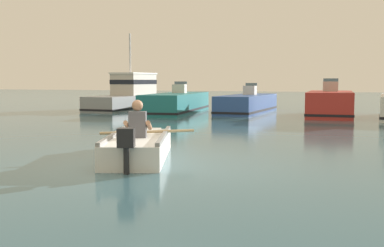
# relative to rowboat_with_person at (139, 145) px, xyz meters

# --- Properties ---
(ground_plane) EXTENTS (120.00, 120.00, 0.00)m
(ground_plane) POSITION_rel_rowboat_with_person_xyz_m (0.78, -0.60, -0.25)
(ground_plane) COLOR #386070
(rowboat_with_person) EXTENTS (2.11, 3.62, 1.19)m
(rowboat_with_person) POSITION_rel_rowboat_with_person_xyz_m (0.00, 0.00, 0.00)
(rowboat_with_person) COLOR white
(rowboat_with_person) RESTS_ON ground
(moored_boat_grey) EXTENTS (1.92, 6.66, 4.14)m
(moored_boat_grey) POSITION_rel_rowboat_with_person_xyz_m (-8.17, 14.66, 0.49)
(moored_boat_grey) COLOR gray
(moored_boat_grey) RESTS_ON ground
(moored_boat_teal) EXTENTS (2.77, 6.90, 1.53)m
(moored_boat_teal) POSITION_rel_rowboat_with_person_xyz_m (-4.65, 12.88, 0.20)
(moored_boat_teal) COLOR #1E727A
(moored_boat_teal) RESTS_ON ground
(moored_boat_blue) EXTENTS (1.79, 5.85, 1.45)m
(moored_boat_blue) POSITION_rel_rowboat_with_person_xyz_m (-1.39, 14.10, 0.17)
(moored_boat_blue) COLOR #2D519E
(moored_boat_blue) RESTS_ON ground
(moored_boat_red) EXTENTS (2.26, 4.99, 1.67)m
(moored_boat_red) POSITION_rel_rowboat_with_person_xyz_m (2.61, 13.11, 0.27)
(moored_boat_red) COLOR #B72D28
(moored_boat_red) RESTS_ON ground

